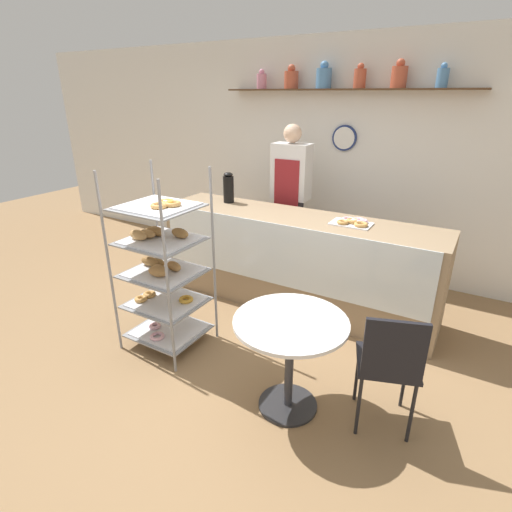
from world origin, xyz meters
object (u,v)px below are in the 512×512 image
object	(u,v)px
person_worker	(290,197)
donut_tray_counter	(354,222)
cafe_chair	(390,361)
cafe_table	(290,342)
coffee_carafe	(228,188)
pastry_rack	(162,266)

from	to	relation	value
person_worker	donut_tray_counter	xyz separation A→B (m)	(0.93, -0.59, 0.01)
cafe_chair	cafe_table	bearing A→B (deg)	-7.58
coffee_carafe	person_worker	bearing A→B (deg)	44.66
cafe_chair	pastry_rack	bearing A→B (deg)	-20.43
cafe_chair	person_worker	bearing A→B (deg)	-68.38
pastry_rack	donut_tray_counter	size ratio (longest dim) A/B	4.22
person_worker	donut_tray_counter	distance (m)	1.10
cafe_table	donut_tray_counter	world-z (taller)	donut_tray_counter
pastry_rack	cafe_chair	bearing A→B (deg)	-1.42
pastry_rack	cafe_table	size ratio (longest dim) A/B	2.04
pastry_rack	cafe_table	world-z (taller)	pastry_rack
person_worker	coffee_carafe	world-z (taller)	person_worker
cafe_table	person_worker	bearing A→B (deg)	116.27
pastry_rack	coffee_carafe	xyz separation A→B (m)	(-0.23, 1.34, 0.38)
pastry_rack	coffee_carafe	distance (m)	1.41
pastry_rack	person_worker	world-z (taller)	person_worker
cafe_chair	donut_tray_counter	world-z (taller)	donut_tray_counter
coffee_carafe	donut_tray_counter	bearing A→B (deg)	-3.28
pastry_rack	cafe_chair	xyz separation A→B (m)	(1.90, -0.05, -0.20)
person_worker	donut_tray_counter	size ratio (longest dim) A/B	4.82
cafe_table	donut_tray_counter	xyz separation A→B (m)	(-0.06, 1.43, 0.45)
pastry_rack	cafe_table	bearing A→B (deg)	-7.74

